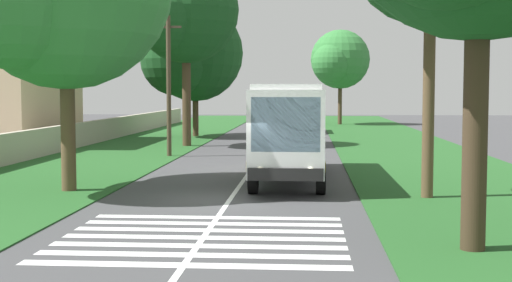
% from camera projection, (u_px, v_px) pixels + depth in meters
% --- Properties ---
extents(ground, '(160.00, 160.00, 0.00)m').
position_uv_depth(ground, '(229.00, 201.00, 22.75)').
color(ground, '#424244').
extents(grass_verge_left, '(120.00, 8.00, 0.04)m').
position_uv_depth(grass_verge_left, '(108.00, 155.00, 38.26)').
color(grass_verge_left, '#235623').
rests_on(grass_verge_left, ground).
extents(grass_verge_right, '(120.00, 8.00, 0.04)m').
position_uv_depth(grass_verge_right, '(416.00, 158.00, 37.09)').
color(grass_verge_right, '#235623').
rests_on(grass_verge_right, ground).
extents(centre_line, '(110.00, 0.16, 0.01)m').
position_uv_depth(centre_line, '(260.00, 157.00, 37.67)').
color(centre_line, silver).
rests_on(centre_line, ground).
extents(coach_bus, '(11.16, 2.62, 3.73)m').
position_uv_depth(coach_bus, '(290.00, 125.00, 27.94)').
color(coach_bus, white).
rests_on(coach_bus, ground).
extents(zebra_crossing, '(5.85, 6.80, 0.01)m').
position_uv_depth(zebra_crossing, '(203.00, 238.00, 17.02)').
color(zebra_crossing, silver).
rests_on(zebra_crossing, ground).
extents(trailing_car_0, '(4.30, 1.78, 1.43)m').
position_uv_depth(trailing_car_0, '(298.00, 136.00, 44.35)').
color(trailing_car_0, navy).
rests_on(trailing_car_0, ground).
extents(trailing_car_1, '(4.30, 1.78, 1.43)m').
position_uv_depth(trailing_car_1, '(296.00, 131.00, 49.63)').
color(trailing_car_1, '#B7A893').
rests_on(trailing_car_1, ground).
extents(trailing_minibus_0, '(6.00, 2.14, 2.53)m').
position_uv_depth(trailing_minibus_0, '(296.00, 114.00, 59.32)').
color(trailing_minibus_0, silver).
rests_on(trailing_minibus_0, ground).
extents(roadside_tree_left_1, '(8.90, 7.39, 9.93)m').
position_uv_depth(roadside_tree_left_1, '(191.00, 56.00, 53.62)').
color(roadside_tree_left_1, '#4C3826').
rests_on(roadside_tree_left_1, grass_verge_left).
extents(roadside_tree_left_2, '(7.95, 6.63, 11.79)m').
position_uv_depth(roadside_tree_left_2, '(183.00, 13.00, 44.22)').
color(roadside_tree_left_2, '#4C3826').
rests_on(roadside_tree_left_2, grass_verge_left).
extents(roadside_tree_right_2, '(7.09, 6.02, 9.66)m').
position_uv_depth(roadside_tree_right_2, '(339.00, 61.00, 72.39)').
color(roadside_tree_right_2, '#4C3826').
rests_on(roadside_tree_right_2, grass_verge_right).
extents(utility_pole, '(0.24, 1.40, 7.42)m').
position_uv_depth(utility_pole, '(169.00, 83.00, 37.58)').
color(utility_pole, '#473828').
rests_on(utility_pole, grass_verge_left).
extents(roadside_wall, '(70.00, 0.40, 1.48)m').
position_uv_depth(roadside_wall, '(76.00, 135.00, 43.42)').
color(roadside_wall, '#B2A893').
rests_on(roadside_wall, grass_verge_left).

